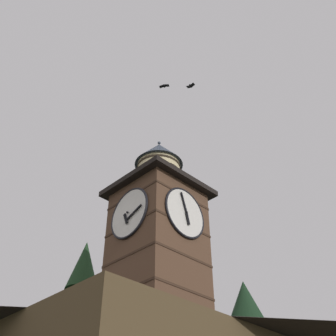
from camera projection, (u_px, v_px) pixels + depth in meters
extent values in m
cube|color=brown|center=(157.00, 251.00, 18.57)|extent=(3.24, 3.24, 5.61)
cube|color=#3C291C|center=(157.00, 300.00, 17.29)|extent=(3.28, 3.28, 0.10)
cube|color=#3C291C|center=(157.00, 267.00, 18.13)|extent=(3.28, 3.28, 0.10)
cube|color=#3C291C|center=(158.00, 237.00, 18.97)|extent=(3.28, 3.28, 0.10)
cube|color=#3C291C|center=(158.00, 210.00, 19.81)|extent=(3.28, 3.28, 0.10)
cylinder|color=white|center=(185.00, 213.00, 18.34)|extent=(2.23, 0.10, 2.23)
torus|color=black|center=(185.00, 213.00, 18.33)|extent=(2.33, 0.10, 2.33)
cube|color=black|center=(188.00, 218.00, 18.16)|extent=(0.25, 0.04, 0.57)
cube|color=black|center=(184.00, 202.00, 18.46)|extent=(0.37, 0.04, 0.89)
sphere|color=black|center=(187.00, 212.00, 18.28)|extent=(0.10, 0.10, 0.10)
cylinder|color=white|center=(129.00, 213.00, 18.35)|extent=(0.10, 2.23, 2.23)
torus|color=black|center=(129.00, 213.00, 18.34)|extent=(0.10, 2.33, 2.33)
cube|color=black|center=(126.00, 219.00, 18.20)|extent=(0.04, 0.32, 0.56)
cube|color=black|center=(134.00, 212.00, 17.96)|extent=(0.04, 0.88, 0.40)
sphere|color=black|center=(127.00, 212.00, 18.29)|extent=(0.10, 0.10, 0.10)
cube|color=black|center=(158.00, 194.00, 20.32)|extent=(3.94, 3.94, 0.25)
cylinder|color=beige|center=(159.00, 178.00, 20.86)|extent=(2.07, 2.07, 1.56)
cylinder|color=#2D2319|center=(158.00, 188.00, 20.51)|extent=(2.13, 2.13, 0.10)
cylinder|color=#2D2319|center=(159.00, 181.00, 20.75)|extent=(2.13, 2.13, 0.10)
cylinder|color=#2D2319|center=(159.00, 175.00, 20.98)|extent=(2.13, 2.13, 0.10)
cylinder|color=#2D2319|center=(159.00, 168.00, 21.21)|extent=(2.13, 2.13, 0.10)
cone|color=#2D3847|center=(159.00, 155.00, 21.73)|extent=(2.37, 2.37, 1.33)
sphere|color=#424C5B|center=(159.00, 143.00, 22.18)|extent=(0.16, 0.16, 0.16)
cone|color=#163E20|center=(76.00, 330.00, 21.90)|extent=(3.32, 3.32, 2.72)
cone|color=#15361A|center=(81.00, 294.00, 23.03)|extent=(2.55, 2.55, 3.05)
cone|color=#1C381D|center=(84.00, 265.00, 23.99)|extent=(1.78, 1.78, 2.85)
cone|color=#1A3E22|center=(248.00, 328.00, 24.47)|extent=(3.18, 3.18, 2.53)
cone|color=#17311B|center=(245.00, 302.00, 25.36)|extent=(2.17, 2.17, 2.53)
ellipsoid|color=black|center=(164.00, 86.00, 24.82)|extent=(0.27, 0.24, 0.13)
cube|color=black|center=(162.00, 86.00, 24.85)|extent=(0.29, 0.33, 0.10)
cube|color=black|center=(167.00, 85.00, 24.79)|extent=(0.29, 0.33, 0.10)
ellipsoid|color=black|center=(191.00, 86.00, 24.50)|extent=(0.29, 0.19, 0.15)
cube|color=black|center=(192.00, 85.00, 24.44)|extent=(0.22, 0.27, 0.11)
cube|color=black|center=(189.00, 87.00, 24.56)|extent=(0.22, 0.27, 0.11)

